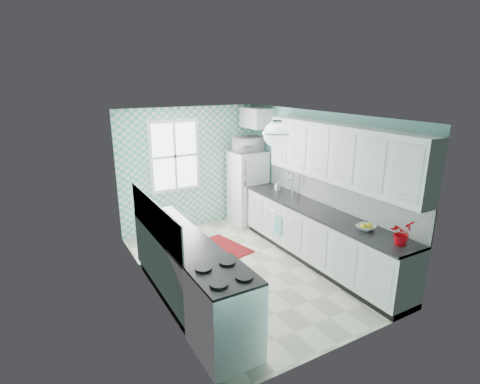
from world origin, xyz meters
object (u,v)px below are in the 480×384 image
fridge (248,188)px  sink (285,195)px  fruit_bowl (366,228)px  potted_plant (401,233)px  microwave (248,144)px  ceiling_light (276,134)px  stove (224,312)px

fridge → sink: bearing=-87.1°
fruit_bowl → potted_plant: potted_plant is taller
fridge → microwave: microwave is taller
ceiling_light → fridge: (1.11, 2.58, -1.54)m
ceiling_light → potted_plant: bearing=-43.9°
stove → microwave: size_ratio=1.74×
ceiling_light → fridge: size_ratio=0.22×
sink → potted_plant: sink is taller
sink → fridge: bearing=95.7°
microwave → stove: bearing=57.3°
potted_plant → microwave: bearing=91.4°
fridge → microwave: (0.00, 0.00, 0.94)m
sink → microwave: bearing=95.7°
stove → potted_plant: bearing=-11.1°
sink → fruit_bowl: 1.95m
sink → microwave: (-0.09, 1.21, 0.79)m
stove → fruit_bowl: fruit_bowl is taller
stove → ceiling_light: bearing=30.7°
sink → fruit_bowl: (-0.00, -1.95, 0.04)m
fridge → sink: (0.09, -1.21, 0.15)m
stove → fruit_bowl: 2.45m
ceiling_light → potted_plant: size_ratio=1.08×
microwave → sink: bearing=96.2°
fruit_bowl → sink: bearing=89.9°
ceiling_light → sink: size_ratio=0.65×
potted_plant → sink: bearing=89.9°
potted_plant → microwave: size_ratio=0.58×
ceiling_light → fridge: ceiling_light is taller
ceiling_light → stove: (-1.20, -0.78, -1.81)m
stove → microwave: microwave is taller
ceiling_light → fruit_bowl: 1.90m
ceiling_light → fridge: bearing=66.7°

